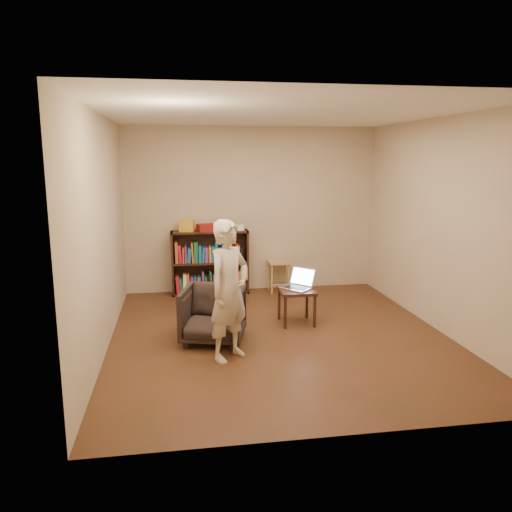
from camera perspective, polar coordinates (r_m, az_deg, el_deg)
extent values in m
plane|color=#3E2A14|center=(6.12, 2.67, -9.08)|extent=(4.50, 4.50, 0.00)
plane|color=white|center=(5.76, 2.91, 15.99)|extent=(4.50, 4.50, 0.00)
plane|color=beige|center=(8.00, -0.53, 5.31)|extent=(4.00, 0.00, 4.00)
plane|color=beige|center=(5.73, -17.20, 2.50)|extent=(0.00, 4.50, 4.50)
plane|color=beige|center=(6.51, 20.32, 3.28)|extent=(0.00, 4.50, 4.50)
cube|color=black|center=(7.86, -9.52, -0.85)|extent=(0.03, 0.30, 1.00)
cube|color=black|center=(7.94, -1.05, -0.58)|extent=(0.03, 0.30, 1.00)
cube|color=black|center=(8.02, -5.34, -0.51)|extent=(1.20, 0.02, 1.00)
cube|color=black|center=(7.99, -5.21, -4.12)|extent=(1.20, 0.30, 0.03)
cube|color=black|center=(7.88, -5.27, -0.71)|extent=(1.14, 0.30, 0.03)
cube|color=black|center=(7.79, -5.33, 2.78)|extent=(1.20, 0.30, 0.03)
cube|color=gold|center=(7.75, -7.91, 3.45)|extent=(0.25, 0.21, 0.18)
cube|color=maroon|center=(7.76, -5.49, 3.25)|extent=(0.37, 0.30, 0.11)
cube|color=#1B6637|center=(7.80, -3.06, 3.48)|extent=(0.16, 0.16, 0.15)
cube|color=white|center=(7.81, -1.88, 3.27)|extent=(0.13, 0.13, 0.09)
cube|color=tan|center=(7.97, 2.61, -0.69)|extent=(0.34, 0.34, 0.04)
cylinder|color=tan|center=(7.87, 1.83, -2.70)|extent=(0.03, 0.03, 0.46)
cylinder|color=tan|center=(7.92, 3.76, -2.62)|extent=(0.03, 0.03, 0.46)
cylinder|color=tan|center=(8.13, 1.47, -2.25)|extent=(0.03, 0.03, 0.46)
cylinder|color=tan|center=(8.18, 3.34, -2.17)|extent=(0.03, 0.03, 0.46)
imported|color=black|center=(5.86, -4.91, -6.65)|extent=(0.85, 0.87, 0.65)
cube|color=black|center=(6.45, 4.68, -4.02)|extent=(0.44, 0.44, 0.04)
cylinder|color=black|center=(6.29, 3.36, -6.52)|extent=(0.04, 0.04, 0.41)
cylinder|color=black|center=(6.38, 6.72, -6.32)|extent=(0.04, 0.04, 0.41)
cylinder|color=black|center=(6.65, 2.65, -5.54)|extent=(0.04, 0.04, 0.41)
cylinder|color=black|center=(6.73, 5.84, -5.37)|extent=(0.04, 0.04, 0.41)
cube|color=#B8B8BD|center=(6.46, 4.52, -3.72)|extent=(0.43, 0.43, 0.02)
cube|color=black|center=(6.46, 4.53, -3.62)|extent=(0.31, 0.31, 0.00)
cube|color=#B8B8BD|center=(6.57, 5.36, -2.35)|extent=(0.32, 0.33, 0.24)
cube|color=#B6DEFF|center=(6.57, 5.36, -2.35)|extent=(0.27, 0.28, 0.19)
imported|color=beige|center=(5.24, -3.10, -3.96)|extent=(0.64, 0.63, 1.50)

